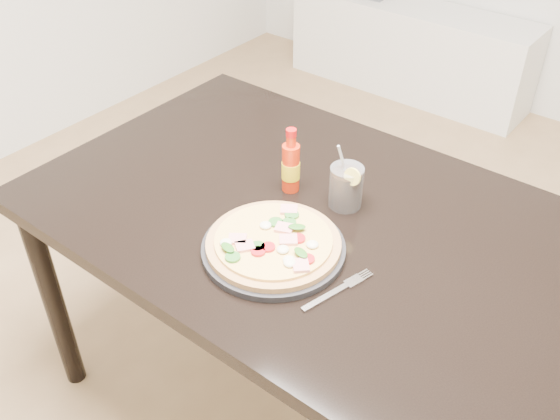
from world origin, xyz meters
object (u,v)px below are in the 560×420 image
Objects in this scene: dining_table at (309,238)px; fork at (340,289)px; hot_sauce_bottle at (291,166)px; media_console at (409,49)px; plate at (274,248)px; cola_cup at (346,187)px; pizza at (274,242)px.

fork is at bearing -40.98° from dining_table.
hot_sauce_bottle is at bearing 153.47° from dining_table.
fork is 0.13× the size of media_console.
plate reaches higher than media_console.
fork is (0.16, -0.26, -0.05)m from cola_cup.
dining_table is at bearing 96.41° from plate.
fork is at bearing -36.85° from hot_sauce_bottle.
fork reaches higher than media_console.
hot_sauce_bottle is (-0.10, 0.05, 0.15)m from dining_table.
dining_table is at bearing -26.53° from hot_sauce_bottle.
pizza is at bearing -168.51° from fork.
plate is 0.25m from cola_cup.
cola_cup reaches higher than plate.
cola_cup is at bearing 136.21° from fork.
media_console is (-0.87, 2.04, -0.55)m from cola_cup.
hot_sauce_bottle reaches higher than fork.
cola_cup reaches higher than fork.
pizza is at bearing -96.49° from cola_cup.
cola_cup reaches higher than media_console.
hot_sauce_bottle is at bearing 118.37° from plate.
pizza is 0.25m from cola_cup.
media_console is at bearing 109.26° from hot_sauce_bottle.
media_console is (-1.03, 2.30, -0.50)m from fork.
cola_cup reaches higher than dining_table.
fork is (0.19, -0.01, -0.02)m from pizza.
hot_sauce_bottle is (-0.12, 0.22, 0.06)m from plate.
cola_cup is (0.15, 0.03, -0.02)m from hot_sauce_bottle.
plate is 1.75× the size of fork.
hot_sauce_bottle is at bearing -168.08° from cola_cup.
plate is 2.49m from media_console.
dining_table is at bearing 96.77° from pizza.
plate is at bearing -61.63° from hot_sauce_bottle.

